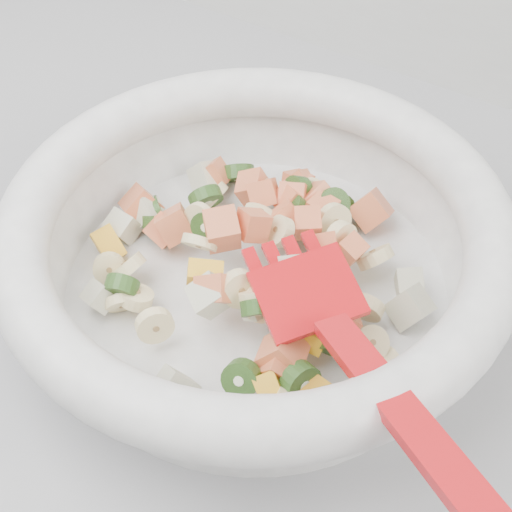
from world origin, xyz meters
The scene contains 1 object.
mixing_bowl centered at (-0.08, 1.40, 0.95)m, with size 0.42×0.35×0.12m.
Camera 1 is at (0.12, 1.09, 1.33)m, focal length 55.00 mm.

